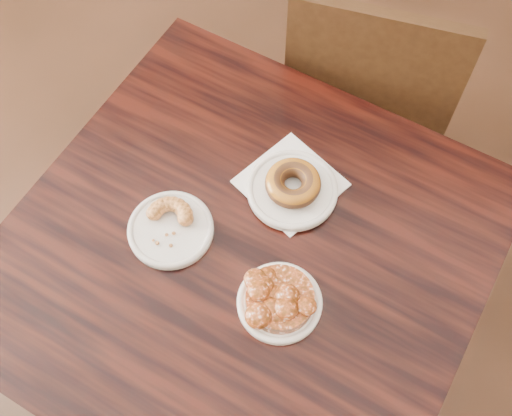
% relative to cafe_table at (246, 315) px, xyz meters
% --- Properties ---
extents(floor, '(5.00, 5.00, 0.00)m').
position_rel_cafe_table_xyz_m(floor, '(-0.12, -0.08, -0.38)').
color(floor, black).
rests_on(floor, ground).
extents(room_walls, '(5.02, 5.02, 2.80)m').
position_rel_cafe_table_xyz_m(room_walls, '(-0.12, -0.08, 1.02)').
color(room_walls, tan).
rests_on(room_walls, floor).
extents(cafe_table, '(1.09, 1.09, 0.75)m').
position_rel_cafe_table_xyz_m(cafe_table, '(0.00, 0.00, 0.00)').
color(cafe_table, black).
rests_on(cafe_table, floor).
extents(chair_far, '(0.48, 0.48, 0.90)m').
position_rel_cafe_table_xyz_m(chair_far, '(0.21, 0.68, 0.08)').
color(chair_far, black).
rests_on(chair_far, floor).
extents(napkin, '(0.24, 0.24, 0.00)m').
position_rel_cafe_table_xyz_m(napkin, '(0.06, 0.16, 0.38)').
color(napkin, white).
rests_on(napkin, cafe_table).
extents(plate_donut, '(0.18, 0.18, 0.01)m').
position_rel_cafe_table_xyz_m(plate_donut, '(0.07, 0.14, 0.39)').
color(plate_donut, white).
rests_on(plate_donut, napkin).
extents(plate_cruller, '(0.16, 0.16, 0.01)m').
position_rel_cafe_table_xyz_m(plate_cruller, '(-0.14, 0.01, 0.38)').
color(plate_cruller, silver).
rests_on(plate_cruller, cafe_table).
extents(plate_fritter, '(0.15, 0.15, 0.01)m').
position_rel_cafe_table_xyz_m(plate_fritter, '(0.09, -0.09, 0.38)').
color(plate_fritter, white).
rests_on(plate_fritter, cafe_table).
extents(glazed_donut, '(0.11, 0.11, 0.04)m').
position_rel_cafe_table_xyz_m(glazed_donut, '(0.07, 0.14, 0.41)').
color(glazed_donut, '#935215').
rests_on(glazed_donut, plate_donut).
extents(apple_fritter, '(0.16, 0.16, 0.04)m').
position_rel_cafe_table_xyz_m(apple_fritter, '(0.09, -0.09, 0.41)').
color(apple_fritter, '#452007').
rests_on(apple_fritter, plate_fritter).
extents(cruller_fragment, '(0.10, 0.10, 0.03)m').
position_rel_cafe_table_xyz_m(cruller_fragment, '(-0.14, 0.01, 0.40)').
color(cruller_fragment, brown).
rests_on(cruller_fragment, plate_cruller).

